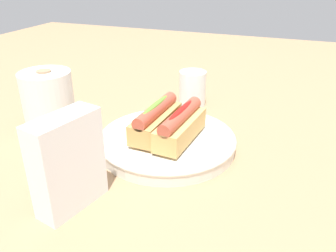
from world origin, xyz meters
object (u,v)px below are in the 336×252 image
at_px(serving_bowl, 168,141).
at_px(hotdog_front, 180,125).
at_px(water_glass, 192,90).
at_px(hotdog_back, 156,119).
at_px(napkin_box, 68,163).
at_px(paper_towel_roll, 48,101).

xyz_separation_m(serving_bowl, hotdog_front, (-0.00, -0.03, 0.04)).
height_order(serving_bowl, hotdog_front, hotdog_front).
bearing_deg(water_glass, hotdog_back, 179.05).
bearing_deg(water_glass, serving_bowl, -174.39).
bearing_deg(hotdog_front, hotdog_back, 81.24).
xyz_separation_m(serving_bowl, napkin_box, (-0.22, 0.07, 0.06)).
xyz_separation_m(serving_bowl, hotdog_back, (0.00, 0.03, 0.04)).
distance_m(paper_towel_roll, napkin_box, 0.29).
xyz_separation_m(serving_bowl, water_glass, (0.24, 0.02, 0.02)).
height_order(hotdog_back, napkin_box, napkin_box).
distance_m(hotdog_front, water_glass, 0.25).
bearing_deg(serving_bowl, hotdog_back, 81.24).
distance_m(water_glass, paper_towel_roll, 0.35).
xyz_separation_m(hotdog_front, water_glass, (0.24, 0.05, -0.02)).
height_order(hotdog_front, hotdog_back, same).
distance_m(hotdog_front, hotdog_back, 0.06).
relative_size(hotdog_front, hotdog_back, 1.01).
relative_size(serving_bowl, napkin_box, 1.83).
distance_m(hotdog_front, paper_towel_roll, 0.31).
xyz_separation_m(hotdog_front, napkin_box, (-0.21, 0.10, 0.02)).
bearing_deg(hotdog_front, serving_bowl, 81.24).
bearing_deg(napkin_box, hotdog_back, 0.63).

